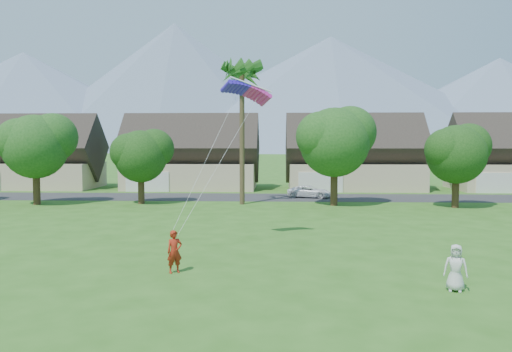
# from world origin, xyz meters

# --- Properties ---
(ground) EXTENTS (500.00, 500.00, 0.00)m
(ground) POSITION_xyz_m (0.00, 0.00, 0.00)
(ground) COLOR #2D6019
(ground) RESTS_ON ground
(street) EXTENTS (90.00, 7.00, 0.01)m
(street) POSITION_xyz_m (0.00, 34.00, 0.01)
(street) COLOR #2D2D30
(street) RESTS_ON ground
(kite_flyer) EXTENTS (0.79, 0.70, 1.81)m
(kite_flyer) POSITION_xyz_m (-3.25, 5.44, 0.91)
(kite_flyer) COLOR #9F2312
(kite_flyer) RESTS_ON ground
(watcher) EXTENTS (0.99, 0.79, 1.76)m
(watcher) POSITION_xyz_m (7.69, 3.31, 0.88)
(watcher) COLOR silver
(watcher) RESTS_ON ground
(parked_car) EXTENTS (4.58, 2.80, 1.19)m
(parked_car) POSITION_xyz_m (4.27, 34.00, 0.59)
(parked_car) COLOR white
(parked_car) RESTS_ON ground
(mountain_ridge) EXTENTS (540.00, 240.00, 70.00)m
(mountain_ridge) POSITION_xyz_m (10.40, 260.00, 29.07)
(mountain_ridge) COLOR slate
(mountain_ridge) RESTS_ON ground
(houses_row) EXTENTS (72.75, 8.19, 8.86)m
(houses_row) POSITION_xyz_m (0.49, 42.99, 3.44)
(houses_row) COLOR beige
(houses_row) RESTS_ON ground
(tree_row) EXTENTS (62.27, 6.67, 8.45)m
(tree_row) POSITION_xyz_m (-1.14, 27.92, 4.89)
(tree_row) COLOR #47301C
(tree_row) RESTS_ON ground
(fan_palm) EXTENTS (3.00, 3.00, 13.80)m
(fan_palm) POSITION_xyz_m (-2.00, 28.50, 11.80)
(fan_palm) COLOR #4C3D26
(fan_palm) RESTS_ON ground
(parafoil_kite) EXTENTS (2.94, 1.49, 0.50)m
(parafoil_kite) POSITION_xyz_m (-0.60, 12.19, 8.35)
(parafoil_kite) COLOR #381BD1
(parafoil_kite) RESTS_ON ground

